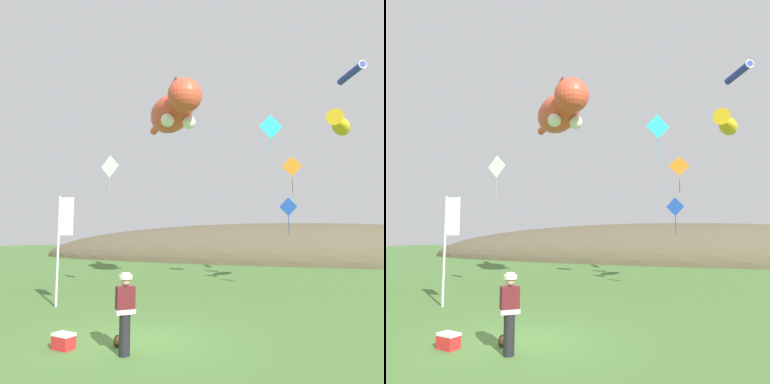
# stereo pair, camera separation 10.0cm
# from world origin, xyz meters

# --- Properties ---
(ground_plane) EXTENTS (120.00, 120.00, 0.00)m
(ground_plane) POSITION_xyz_m (0.00, 0.00, 0.00)
(ground_plane) COLOR #477033
(distant_hill_ridge) EXTENTS (54.75, 13.97, 7.29)m
(distant_hill_ridge) POSITION_xyz_m (0.00, 29.24, 0.00)
(distant_hill_ridge) COLOR brown
(distant_hill_ridge) RESTS_ON ground
(festival_attendant) EXTENTS (0.48, 0.48, 1.77)m
(festival_attendant) POSITION_xyz_m (0.24, -0.97, 0.95)
(festival_attendant) COLOR black
(festival_attendant) RESTS_ON ground
(kite_spool) EXTENTS (0.17, 0.26, 0.26)m
(kite_spool) POSITION_xyz_m (-0.21, -0.43, 0.13)
(kite_spool) COLOR olive
(kite_spool) RESTS_ON ground
(picnic_cooler) EXTENTS (0.54, 0.41, 0.36)m
(picnic_cooler) POSITION_xyz_m (-1.32, -1.03, 0.18)
(picnic_cooler) COLOR red
(picnic_cooler) RESTS_ON ground
(festival_banner_pole) EXTENTS (0.66, 0.08, 4.02)m
(festival_banner_pole) POSITION_xyz_m (-4.70, 2.96, 2.63)
(festival_banner_pole) COLOR silver
(festival_banner_pole) RESTS_ON ground
(kite_giant_cat) EXTENTS (5.42, 6.37, 2.35)m
(kite_giant_cat) POSITION_xyz_m (-3.43, 10.42, 9.47)
(kite_giant_cat) COLOR #E04C33
(kite_fish_windsock) EXTENTS (1.22, 2.83, 0.84)m
(kite_fish_windsock) POSITION_xyz_m (5.19, 9.62, 7.60)
(kite_fish_windsock) COLOR gold
(kite_tube_streamer) EXTENTS (1.35, 2.17, 0.44)m
(kite_tube_streamer) POSITION_xyz_m (5.95, 12.16, 11.01)
(kite_tube_streamer) COLOR #2633A5
(kite_diamond_orange) EXTENTS (1.08, 0.23, 2.00)m
(kite_diamond_orange) POSITION_xyz_m (2.78, 12.24, 6.25)
(kite_diamond_orange) COLOR orange
(kite_diamond_teal) EXTENTS (1.11, 0.71, 2.20)m
(kite_diamond_teal) POSITION_xyz_m (1.83, 11.21, 8.26)
(kite_diamond_teal) COLOR #19BFBF
(kite_diamond_white) EXTENTS (1.07, 0.19, 1.98)m
(kite_diamond_white) POSITION_xyz_m (-5.05, 6.60, 5.75)
(kite_diamond_white) COLOR white
(kite_diamond_blue) EXTENTS (0.85, 0.23, 1.77)m
(kite_diamond_blue) POSITION_xyz_m (2.78, 9.56, 3.85)
(kite_diamond_blue) COLOR blue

